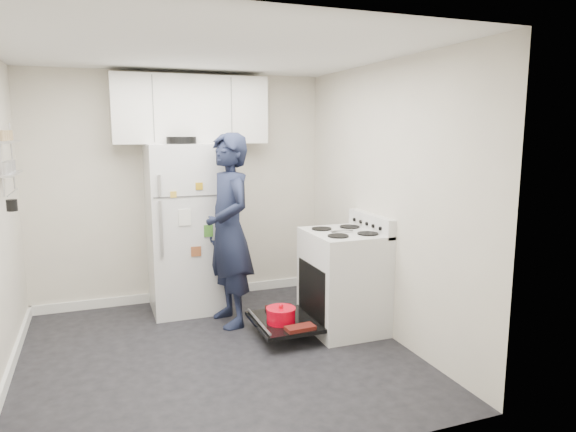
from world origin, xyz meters
name	(u,v)px	position (x,y,z in m)	size (l,w,h in m)	color
room	(209,215)	(-0.03, 0.03, 1.21)	(3.21, 3.21, 2.51)	black
electric_range	(342,282)	(1.26, 0.15, 0.47)	(0.66, 0.76, 1.10)	silver
open_oven_door	(283,319)	(0.66, 0.13, 0.18)	(0.55, 0.70, 0.22)	black
refrigerator	(184,227)	(-0.03, 1.25, 0.88)	(0.72, 0.74, 1.82)	silver
upper_cabinets	(191,110)	(0.10, 1.43, 2.10)	(1.60, 0.33, 0.70)	silver
wall_shelf_rack	(7,158)	(-1.52, 0.49, 1.68)	(0.14, 0.60, 0.61)	#B2B2B7
person	(229,230)	(0.30, 0.68, 0.93)	(0.68, 0.45, 1.87)	#161C32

